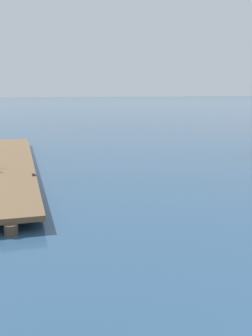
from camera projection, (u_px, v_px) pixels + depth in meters
floating_dock at (13, 163)px, 18.04m from camera, size 2.56×17.38×0.53m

